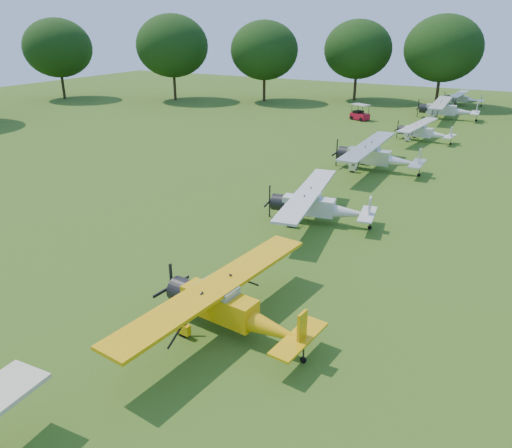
{
  "coord_description": "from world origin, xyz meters",
  "views": [
    {
      "loc": [
        11.01,
        -22.7,
        11.86
      ],
      "look_at": [
        -1.38,
        -0.3,
        1.4
      ],
      "focal_mm": 35.0,
      "sensor_mm": 36.0,
      "label": 1
    }
  ],
  "objects_px": {
    "aircraft_3": "(317,204)",
    "aircraft_7": "(462,98)",
    "aircraft_5": "(423,131)",
    "aircraft_2": "(229,305)",
    "golf_cart": "(360,115)",
    "aircraft_4": "(376,155)",
    "aircraft_6": "(446,108)"
  },
  "relations": [
    {
      "from": "aircraft_4",
      "to": "aircraft_5",
      "type": "bearing_deg",
      "value": 84.28
    },
    {
      "from": "aircraft_5",
      "to": "aircraft_4",
      "type": "bearing_deg",
      "value": -88.63
    },
    {
      "from": "aircraft_2",
      "to": "golf_cart",
      "type": "bearing_deg",
      "value": 108.13
    },
    {
      "from": "aircraft_3",
      "to": "aircraft_7",
      "type": "distance_m",
      "value": 54.91
    },
    {
      "from": "aircraft_5",
      "to": "aircraft_6",
      "type": "xyz_separation_m",
      "value": [
        -0.12,
        14.43,
        0.29
      ]
    },
    {
      "from": "aircraft_2",
      "to": "aircraft_4",
      "type": "distance_m",
      "value": 26.29
    },
    {
      "from": "aircraft_2",
      "to": "aircraft_3",
      "type": "bearing_deg",
      "value": 102.95
    },
    {
      "from": "aircraft_3",
      "to": "aircraft_4",
      "type": "distance_m",
      "value": 13.38
    },
    {
      "from": "aircraft_4",
      "to": "aircraft_5",
      "type": "xyz_separation_m",
      "value": [
        1.13,
        13.49,
        -0.27
      ]
    },
    {
      "from": "aircraft_2",
      "to": "golf_cart",
      "type": "relative_size",
      "value": 4.21
    },
    {
      "from": "aircraft_2",
      "to": "aircraft_5",
      "type": "bearing_deg",
      "value": 97.0
    },
    {
      "from": "aircraft_4",
      "to": "aircraft_6",
      "type": "xyz_separation_m",
      "value": [
        1.02,
        27.93,
        0.02
      ]
    },
    {
      "from": "aircraft_2",
      "to": "golf_cart",
      "type": "distance_m",
      "value": 49.4
    },
    {
      "from": "aircraft_7",
      "to": "golf_cart",
      "type": "distance_m",
      "value": 21.71
    },
    {
      "from": "aircraft_3",
      "to": "aircraft_5",
      "type": "distance_m",
      "value": 26.88
    },
    {
      "from": "aircraft_4",
      "to": "aircraft_7",
      "type": "distance_m",
      "value": 41.54
    },
    {
      "from": "aircraft_3",
      "to": "aircraft_6",
      "type": "relative_size",
      "value": 0.89
    },
    {
      "from": "aircraft_3",
      "to": "golf_cart",
      "type": "distance_m",
      "value": 36.53
    },
    {
      "from": "aircraft_3",
      "to": "golf_cart",
      "type": "bearing_deg",
      "value": 94.33
    },
    {
      "from": "aircraft_5",
      "to": "aircraft_6",
      "type": "bearing_deg",
      "value": 96.65
    },
    {
      "from": "aircraft_2",
      "to": "aircraft_5",
      "type": "height_order",
      "value": "aircraft_2"
    },
    {
      "from": "aircraft_5",
      "to": "aircraft_6",
      "type": "height_order",
      "value": "aircraft_6"
    },
    {
      "from": "aircraft_2",
      "to": "aircraft_4",
      "type": "height_order",
      "value": "aircraft_4"
    },
    {
      "from": "aircraft_4",
      "to": "aircraft_5",
      "type": "height_order",
      "value": "aircraft_4"
    },
    {
      "from": "aircraft_2",
      "to": "aircraft_5",
      "type": "distance_m",
      "value": 39.73
    },
    {
      "from": "aircraft_2",
      "to": "aircraft_7",
      "type": "height_order",
      "value": "aircraft_2"
    },
    {
      "from": "aircraft_5",
      "to": "aircraft_2",
      "type": "bearing_deg",
      "value": -82.94
    },
    {
      "from": "aircraft_3",
      "to": "aircraft_7",
      "type": "height_order",
      "value": "aircraft_3"
    },
    {
      "from": "aircraft_2",
      "to": "golf_cart",
      "type": "xyz_separation_m",
      "value": [
        -10.29,
        48.32,
        -0.62
      ]
    },
    {
      "from": "aircraft_4",
      "to": "golf_cart",
      "type": "xyz_separation_m",
      "value": [
        -8.54,
        22.09,
        -0.72
      ]
    },
    {
      "from": "aircraft_3",
      "to": "aircraft_5",
      "type": "bearing_deg",
      "value": 78.5
    },
    {
      "from": "aircraft_6",
      "to": "aircraft_7",
      "type": "xyz_separation_m",
      "value": [
        0.12,
        13.6,
        -0.35
      ]
    }
  ]
}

